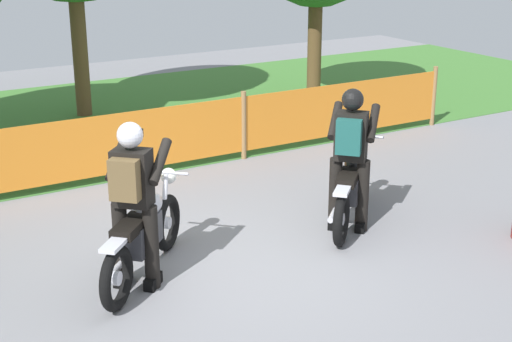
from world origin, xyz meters
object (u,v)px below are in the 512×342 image
rider_lead (133,197)px  motorcycle_lead (144,234)px  rider_trailing (350,152)px  motorcycle_trailing (351,186)px

rider_lead → motorcycle_lead: bearing=0.5°
rider_trailing → rider_lead: bearing=138.3°
motorcycle_lead → rider_lead: size_ratio=0.90×
motorcycle_trailing → rider_trailing: rider_trailing is taller
rider_lead → rider_trailing: bearing=-44.1°
motorcycle_lead → motorcycle_trailing: motorcycle_lead is taller
rider_lead → rider_trailing: size_ratio=1.00×
motorcycle_trailing → rider_lead: size_ratio=0.90×
motorcycle_trailing → rider_trailing: 0.54m
rider_lead → rider_trailing: same height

